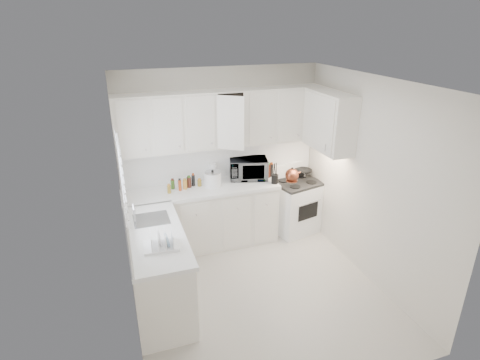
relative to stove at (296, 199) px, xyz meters
name	(u,v)px	position (x,y,z in m)	size (l,w,h in m)	color
floor	(258,290)	(-1.14, -1.27, -0.54)	(3.20, 3.20, 0.00)	beige
ceiling	(262,83)	(-1.14, -1.27, 2.06)	(3.20, 3.20, 0.00)	white
wall_back	(221,155)	(-1.14, 0.33, 0.76)	(3.00, 3.00, 0.00)	silver
wall_front	(334,279)	(-1.14, -2.87, 0.76)	(3.00, 3.00, 0.00)	silver
wall_left	(125,218)	(-2.64, -1.27, 0.76)	(3.20, 3.20, 0.00)	silver
wall_right	(370,182)	(0.36, -1.27, 0.76)	(3.20, 3.20, 0.00)	silver
window_blinds	(122,183)	(-2.62, -0.92, 1.01)	(0.06, 0.96, 1.06)	white
lower_cabinets_back	(202,218)	(-1.53, 0.03, -0.09)	(2.22, 0.60, 0.90)	silver
lower_cabinets_left	(158,270)	(-2.34, -1.07, -0.09)	(0.60, 1.60, 0.90)	silver
countertop_back	(201,189)	(-1.53, 0.02, 0.38)	(2.24, 0.64, 0.05)	white
countertop_left	(155,235)	(-2.33, -1.07, 0.38)	(0.64, 1.62, 0.05)	white
backsplash_back	(221,160)	(-1.14, 0.32, 0.68)	(2.98, 0.02, 0.55)	white
backsplash_left	(125,215)	(-2.63, -1.07, 0.68)	(0.02, 1.60, 0.55)	white
upper_cabinets_back	(224,146)	(-1.14, 0.16, 0.96)	(3.00, 0.33, 0.80)	silver
upper_cabinets_right	(327,149)	(0.19, -0.45, 0.96)	(0.33, 0.90, 0.80)	silver
sink	(150,210)	(-2.33, -0.72, 0.53)	(0.42, 0.38, 0.30)	gray
stove	(296,199)	(0.00, 0.00, 0.00)	(0.70, 0.58, 1.08)	white
tea_kettle	(292,174)	(-0.18, -0.16, 0.52)	(0.25, 0.22, 0.23)	maroon
frying_pan	(303,170)	(0.18, 0.16, 0.42)	(0.28, 0.47, 0.04)	black
microwave	(248,166)	(-0.76, 0.15, 0.60)	(0.56, 0.31, 0.38)	gray
rice_cooker	(213,178)	(-1.35, 0.04, 0.53)	(0.25, 0.25, 0.25)	white
paper_towel	(213,172)	(-1.29, 0.25, 0.54)	(0.12, 0.12, 0.27)	white
utensil_crock	(275,173)	(-0.46, -0.17, 0.57)	(0.11, 0.11, 0.33)	black
dish_rack	(161,239)	(-2.31, -1.39, 0.51)	(0.37, 0.28, 0.20)	white
spice_left_0	(168,184)	(-1.99, 0.15, 0.47)	(0.06, 0.06, 0.13)	olive
spice_left_1	(174,186)	(-1.92, 0.06, 0.47)	(0.06, 0.06, 0.13)	#3A6722
spice_left_2	(178,183)	(-1.84, 0.15, 0.47)	(0.06, 0.06, 0.13)	#AB3F16
spice_left_3	(184,185)	(-1.77, 0.06, 0.47)	(0.06, 0.06, 0.13)	orange
spice_left_4	(188,182)	(-1.69, 0.15, 0.47)	(0.06, 0.06, 0.13)	#4B2015
spice_left_5	(195,183)	(-1.62, 0.06, 0.47)	(0.06, 0.06, 0.13)	black
spice_left_6	(198,180)	(-1.54, 0.15, 0.47)	(0.06, 0.06, 0.13)	olive
sauce_right_0	(260,170)	(-0.56, 0.19, 0.50)	(0.06, 0.06, 0.19)	#AB3F16
sauce_right_1	(264,171)	(-0.51, 0.13, 0.50)	(0.06, 0.06, 0.19)	orange
sauce_right_2	(266,169)	(-0.45, 0.19, 0.50)	(0.06, 0.06, 0.19)	#4B2015
sauce_right_3	(271,170)	(-0.40, 0.13, 0.50)	(0.06, 0.06, 0.19)	black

